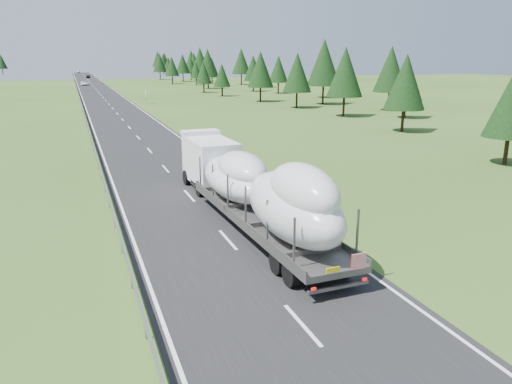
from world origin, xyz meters
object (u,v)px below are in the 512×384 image
object	(u,v)px
distant_car_dark	(88,76)
distant_car_blue	(78,71)
boat_truck	(251,184)
highway_sign	(146,94)
distant_van	(85,83)

from	to	relation	value
distant_car_dark	distant_car_blue	size ratio (longest dim) A/B	0.97
boat_truck	highway_sign	bearing A→B (deg)	86.12
boat_truck	distant_van	distance (m)	152.13
highway_sign	boat_truck	bearing A→B (deg)	-93.88
boat_truck	distant_van	world-z (taller)	boat_truck
boat_truck	distant_car_blue	bearing A→B (deg)	90.67
highway_sign	distant_car_dark	size ratio (longest dim) A/B	0.60
boat_truck	distant_car_blue	world-z (taller)	boat_truck
distant_car_dark	highway_sign	bearing A→B (deg)	-83.95
distant_car_dark	distant_car_blue	bearing A→B (deg)	95.15
distant_car_blue	distant_car_dark	bearing A→B (deg)	-88.61
highway_sign	distant_van	bearing A→B (deg)	97.41
highway_sign	boat_truck	size ratio (longest dim) A/B	0.12
boat_truck	distant_van	size ratio (longest dim) A/B	4.17
boat_truck	distant_car_dark	distance (m)	212.54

